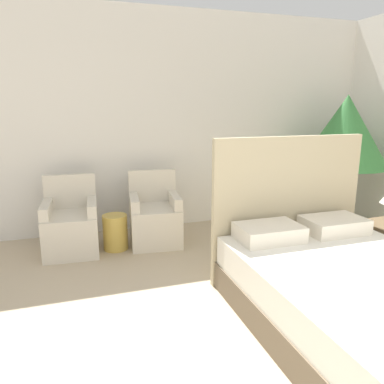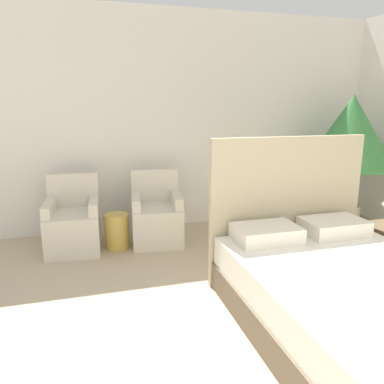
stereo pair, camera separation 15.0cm
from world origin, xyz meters
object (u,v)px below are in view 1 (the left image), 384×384
Objects in this scene: bed at (356,294)px; armchair_near_window_right at (155,220)px; armchair_near_window_left at (71,228)px; side_table at (115,232)px; potted_palm at (345,135)px.

armchair_near_window_right is at bearing 114.64° from bed.
armchair_near_window_left reaches higher than side_table.
side_table is (0.49, -0.06, -0.08)m from armchair_near_window_left.
potted_palm reaches higher than armchair_near_window_left.
bed is 2.52× the size of armchair_near_window_right.
side_table is at bearing -3.71° from armchair_near_window_left.
bed is 1.22× the size of potted_palm.
potted_palm is (2.60, -0.14, 0.99)m from armchair_near_window_right.
side_table is at bearing 178.51° from potted_palm.
armchair_near_window_right is 2.08× the size of side_table.
armchair_near_window_right is 0.48× the size of potted_palm.
bed is at bearing -126.11° from potted_palm.
armchair_near_window_left is 1.00× the size of armchair_near_window_right.
potted_palm reaches higher than armchair_near_window_right.
armchair_near_window_left is at bearing -173.61° from armchair_near_window_right.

